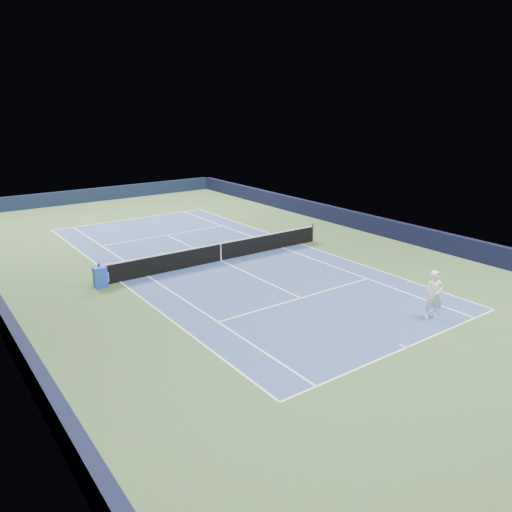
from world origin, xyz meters
TOP-DOWN VIEW (x-y plane):
  - ground at (0.00, 0.00)m, footprint 40.00×40.00m
  - wall_far at (0.00, 19.82)m, footprint 22.00×0.35m
  - wall_right at (10.82, 0.00)m, footprint 0.35×40.00m
  - court_surface at (0.00, 0.00)m, footprint 10.97×23.77m
  - baseline_far at (0.00, 11.88)m, footprint 10.97×0.08m
  - baseline_near at (0.00, -11.88)m, footprint 10.97×0.08m
  - sideline_doubles_right at (5.49, 0.00)m, footprint 0.08×23.77m
  - sideline_doubles_left at (-5.49, 0.00)m, footprint 0.08×23.77m
  - sideline_singles_right at (4.12, 0.00)m, footprint 0.08×23.77m
  - sideline_singles_left at (-4.12, 0.00)m, footprint 0.08×23.77m
  - service_line_far at (0.00, 6.40)m, footprint 8.23×0.08m
  - service_line_near at (0.00, -6.40)m, footprint 8.23×0.08m
  - center_service_line at (0.00, 0.00)m, footprint 0.08×12.80m
  - center_mark_far at (0.00, 11.73)m, footprint 0.08×0.30m
  - center_mark_near at (0.00, -11.73)m, footprint 0.08×0.30m
  - tennis_net at (0.00, 0.00)m, footprint 12.90×0.10m
  - sponsor_cube at (-6.40, -0.07)m, footprint 0.63×0.59m
  - tennis_player at (2.79, -10.87)m, footprint 0.90×1.39m

SIDE VIEW (x-z plane):
  - ground at x=0.00m, z-range 0.00..0.00m
  - court_surface at x=0.00m, z-range 0.00..0.01m
  - baseline_far at x=0.00m, z-range 0.01..0.01m
  - baseline_near at x=0.00m, z-range 0.01..0.01m
  - sideline_doubles_right at x=5.49m, z-range 0.01..0.01m
  - sideline_doubles_left at x=-5.49m, z-range 0.01..0.01m
  - sideline_singles_right at x=4.12m, z-range 0.01..0.01m
  - sideline_singles_left at x=-4.12m, z-range 0.01..0.01m
  - service_line_far at x=0.00m, z-range 0.01..0.01m
  - service_line_near at x=0.00m, z-range 0.01..0.01m
  - center_service_line at x=0.00m, z-range 0.01..0.01m
  - center_mark_far at x=0.00m, z-range 0.01..0.01m
  - center_mark_near at x=0.00m, z-range 0.01..0.01m
  - sponsor_cube at x=-6.40m, z-range 0.00..0.94m
  - tennis_net at x=0.00m, z-range -0.03..1.04m
  - wall_far at x=0.00m, z-range 0.00..1.10m
  - wall_right at x=10.82m, z-range 0.00..1.10m
  - tennis_player at x=2.79m, z-range 0.00..1.90m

